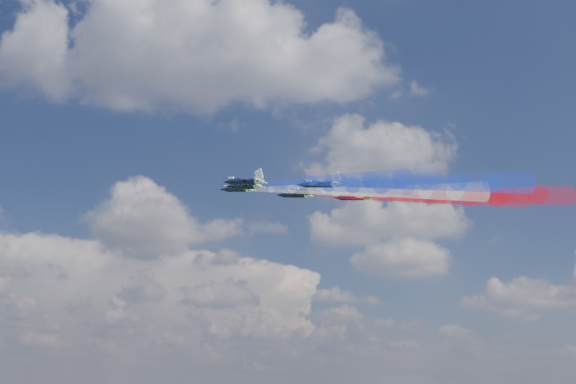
# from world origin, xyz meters

# --- Properties ---
(jet_lead) EXTENTS (14.84, 14.81, 6.25)m
(jet_lead) POSITION_xyz_m (10.79, 8.53, 143.66)
(jet_lead) COLOR black
(trail_lead) EXTENTS (29.62, 27.13, 11.11)m
(trail_lead) POSITION_xyz_m (27.93, -6.51, 139.23)
(trail_lead) COLOR white
(jet_inner_left) EXTENTS (14.84, 14.81, 6.25)m
(jet_inner_left) POSITION_xyz_m (13.33, -3.40, 140.76)
(jet_inner_left) COLOR black
(trail_inner_left) EXTENTS (29.62, 27.13, 11.11)m
(trail_inner_left) POSITION_xyz_m (30.48, -18.44, 136.33)
(trail_inner_left) COLOR blue
(jet_inner_right) EXTENTS (14.84, 14.81, 6.25)m
(jet_inner_right) POSITION_xyz_m (24.29, 8.56, 142.27)
(jet_inner_right) COLOR black
(trail_inner_right) EXTENTS (29.62, 27.13, 11.11)m
(trail_inner_right) POSITION_xyz_m (41.44, -6.48, 137.84)
(trail_inner_right) COLOR red
(jet_outer_left) EXTENTS (14.84, 14.81, 6.25)m
(jet_outer_left) POSITION_xyz_m (14.40, -18.94, 136.95)
(jet_outer_left) COLOR black
(trail_outer_left) EXTENTS (29.62, 27.13, 11.11)m
(trail_outer_left) POSITION_xyz_m (31.54, -33.97, 132.51)
(trail_outer_left) COLOR blue
(jet_center_third) EXTENTS (14.84, 14.81, 6.25)m
(jet_center_third) POSITION_xyz_m (26.62, -2.69, 139.72)
(jet_center_third) COLOR black
(trail_center_third) EXTENTS (29.62, 27.13, 11.11)m
(trail_center_third) POSITION_xyz_m (43.77, -17.73, 135.28)
(trail_center_third) COLOR white
(jet_outer_right) EXTENTS (14.84, 14.81, 6.25)m
(jet_outer_right) POSITION_xyz_m (37.81, 8.68, 141.67)
(jet_outer_right) COLOR black
(trail_outer_right) EXTENTS (29.62, 27.13, 11.11)m
(trail_outer_right) POSITION_xyz_m (54.96, -6.36, 137.24)
(trail_outer_right) COLOR red
(jet_rear_left) EXTENTS (14.84, 14.81, 6.25)m
(jet_rear_left) POSITION_xyz_m (28.84, -18.23, 136.60)
(jet_rear_left) COLOR black
(trail_rear_left) EXTENTS (29.62, 27.13, 11.11)m
(trail_rear_left) POSITION_xyz_m (45.98, -33.26, 132.17)
(trail_rear_left) COLOR blue
(jet_rear_right) EXTENTS (14.84, 14.81, 6.25)m
(jet_rear_right) POSITION_xyz_m (41.04, -3.64, 138.69)
(jet_rear_right) COLOR black
(trail_rear_right) EXTENTS (29.62, 27.13, 11.11)m
(trail_rear_right) POSITION_xyz_m (58.19, -18.68, 134.25)
(trail_rear_right) COLOR red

